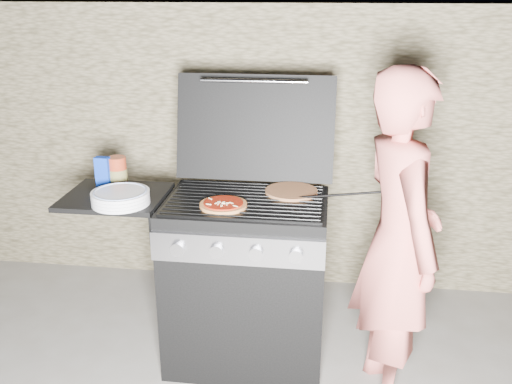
# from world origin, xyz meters

# --- Properties ---
(ground) EXTENTS (50.00, 50.00, 0.00)m
(ground) POSITION_xyz_m (0.00, 0.00, 0.00)
(ground) COLOR #6A645C
(stone_wall) EXTENTS (8.00, 0.35, 1.80)m
(stone_wall) POSITION_xyz_m (0.00, 1.05, 0.90)
(stone_wall) COLOR gray
(stone_wall) RESTS_ON ground
(gas_grill) EXTENTS (1.34, 0.79, 0.91)m
(gas_grill) POSITION_xyz_m (-0.25, 0.00, 0.46)
(gas_grill) COLOR black
(gas_grill) RESTS_ON ground
(pizza_topped) EXTENTS (0.30, 0.30, 0.03)m
(pizza_topped) POSITION_xyz_m (-0.09, -0.11, 0.92)
(pizza_topped) COLOR tan
(pizza_topped) RESTS_ON gas_grill
(pizza_plain) EXTENTS (0.34, 0.34, 0.01)m
(pizza_plain) POSITION_xyz_m (0.21, 0.12, 0.92)
(pizza_plain) COLOR tan
(pizza_plain) RESTS_ON gas_grill
(sauce_jar) EXTENTS (0.12, 0.12, 0.15)m
(sauce_jar) POSITION_xyz_m (-0.71, 0.15, 0.98)
(sauce_jar) COLOR #A9361B
(sauce_jar) RESTS_ON gas_grill
(blue_carton) EXTENTS (0.08, 0.05, 0.16)m
(blue_carton) POSITION_xyz_m (-0.77, 0.11, 0.98)
(blue_carton) COLOR #0E37BF
(blue_carton) RESTS_ON gas_grill
(plate_stack) EXTENTS (0.30, 0.30, 0.06)m
(plate_stack) POSITION_xyz_m (-0.59, -0.12, 0.93)
(plate_stack) COLOR white
(plate_stack) RESTS_ON gas_grill
(person) EXTENTS (0.53, 0.67, 1.60)m
(person) POSITION_xyz_m (0.72, -0.17, 0.80)
(person) COLOR #D1635A
(person) RESTS_ON ground
(tongs) EXTENTS (0.43, 0.07, 0.09)m
(tongs) POSITION_xyz_m (0.46, 0.00, 0.96)
(tongs) COLOR black
(tongs) RESTS_ON gas_grill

